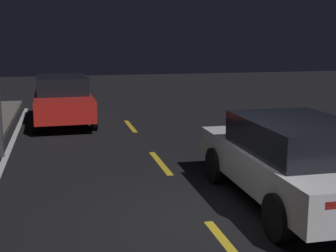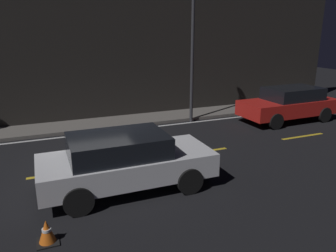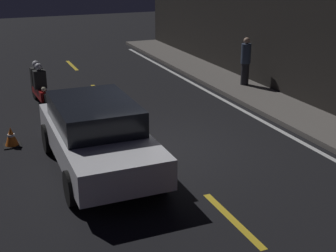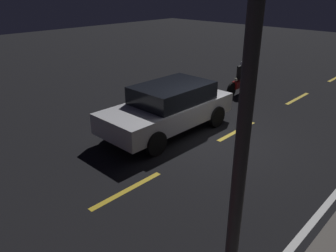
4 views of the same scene
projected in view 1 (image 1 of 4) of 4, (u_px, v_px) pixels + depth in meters
name	position (u px, v px, depth m)	size (l,w,h in m)	color
ground_plane	(208.00, 222.00, 7.21)	(56.00, 56.00, 0.00)	black
lane_dash_c	(231.00, 250.00, 6.25)	(2.00, 0.14, 0.01)	gold
lane_dash_d	(160.00, 163.00, 10.56)	(2.00, 0.14, 0.01)	gold
lane_dash_e	(130.00, 126.00, 14.86)	(2.00, 0.14, 0.01)	gold
sedan_white	(293.00, 159.00, 7.84)	(4.41, 1.97, 1.48)	silver
taxi_red	(63.00, 98.00, 15.26)	(4.51, 1.97, 1.53)	red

